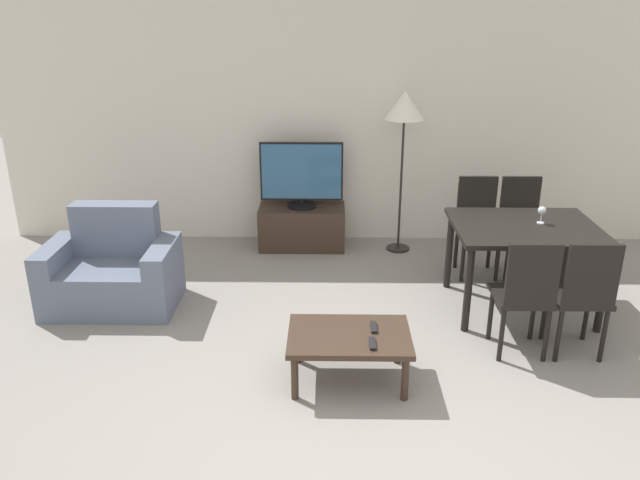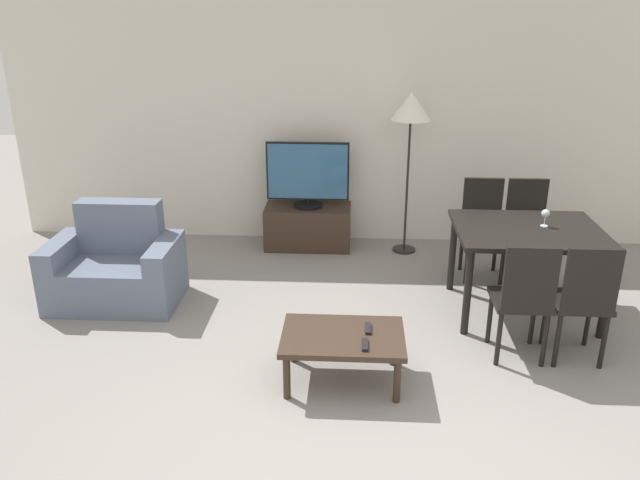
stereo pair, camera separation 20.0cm
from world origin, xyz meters
The scene contains 15 objects.
ground_plane centered at (0.00, 0.00, 0.00)m, with size 18.00×18.00×0.00m, color gray.
wall_back centered at (0.00, 3.61, 1.35)m, with size 7.60×0.06×2.70m.
armchair centered at (-2.16, 1.91, 0.30)m, with size 1.09×0.70×0.85m.
tv_stand centered at (-0.59, 3.31, 0.22)m, with size 0.90×0.46×0.45m.
tv centered at (-0.59, 3.30, 0.79)m, with size 0.86×0.30×0.69m.
coffee_table centered at (-0.16, 0.76, 0.32)m, with size 0.83×0.57×0.36m.
dining_table centered at (1.32, 1.89, 0.66)m, with size 1.18×0.95×0.75m.
dining_chair_near centered at (1.12, 1.10, 0.52)m, with size 0.40×0.40×0.93m.
dining_chair_far centered at (1.53, 2.67, 0.52)m, with size 0.40×0.40×0.93m.
dining_chair_near_right centered at (1.53, 1.10, 0.52)m, with size 0.40×0.40×0.93m.
dining_chair_far_left centered at (1.12, 2.67, 0.52)m, with size 0.40×0.40×0.93m.
floor_lamp centered at (0.44, 3.23, 1.46)m, with size 0.39×0.39×1.66m.
remote_primary centered at (-0.01, 0.61, 0.37)m, with size 0.04×0.15×0.02m.
remote_secondary centered at (0.01, 0.83, 0.37)m, with size 0.04×0.15×0.02m.
wine_glass_left centered at (1.45, 1.94, 0.85)m, with size 0.07×0.07×0.15m.
Camera 2 is at (-0.10, -2.96, 2.46)m, focal length 35.00 mm.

